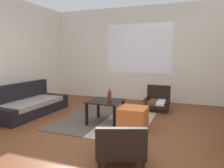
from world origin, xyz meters
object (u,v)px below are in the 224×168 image
at_px(coffee_table, 106,105).
at_px(armchair_striped_foreground, 121,145).
at_px(glass_bottle, 110,97).
at_px(ottoman_orange, 133,118).
at_px(couch, 28,105).
at_px(armchair_by_window, 157,100).

relative_size(coffee_table, armchair_striped_foreground, 0.84).
bearing_deg(glass_bottle, coffee_table, 148.97).
distance_m(armchair_striped_foreground, ottoman_orange, 1.27).
xyz_separation_m(ottoman_orange, glass_bottle, (-0.48, 0.04, 0.36)).
xyz_separation_m(armchair_striped_foreground, ottoman_orange, (-0.18, 1.26, -0.04)).
relative_size(couch, ottoman_orange, 3.70).
bearing_deg(coffee_table, armchair_striped_foreground, -60.73).
distance_m(couch, armchair_striped_foreground, 3.00).
relative_size(armchair_by_window, ottoman_orange, 1.25).
distance_m(armchair_by_window, armchair_striped_foreground, 2.79).
xyz_separation_m(couch, ottoman_orange, (2.49, -0.10, -0.01)).
height_order(couch, ottoman_orange, couch).
bearing_deg(armchair_striped_foreground, couch, 153.12).
xyz_separation_m(couch, armchair_striped_foreground, (2.67, -1.36, 0.04)).
height_order(armchair_by_window, ottoman_orange, armchair_by_window).
bearing_deg(coffee_table, ottoman_orange, -10.70).
relative_size(armchair_by_window, armchair_striped_foreground, 0.80).
height_order(coffee_table, armchair_by_window, armchair_by_window).
relative_size(couch, armchair_by_window, 2.97).
distance_m(armchair_striped_foreground, glass_bottle, 1.49).
xyz_separation_m(armchair_striped_foreground, glass_bottle, (-0.66, 1.30, 0.31)).
height_order(ottoman_orange, glass_bottle, glass_bottle).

